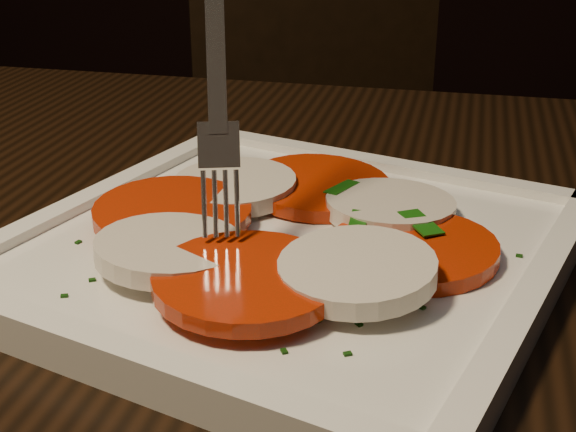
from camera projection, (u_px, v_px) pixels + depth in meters
table at (319, 415)px, 0.48m from camera, size 1.29×0.95×0.75m
chair at (325, 142)px, 1.33m from camera, size 0.51×0.51×0.93m
plate at (288, 253)px, 0.45m from camera, size 0.37×0.37×0.01m
caprese_salad at (288, 227)px, 0.44m from camera, size 0.24×0.23×0.02m
fork at (216, 44)px, 0.41m from camera, size 0.04×0.08×0.18m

